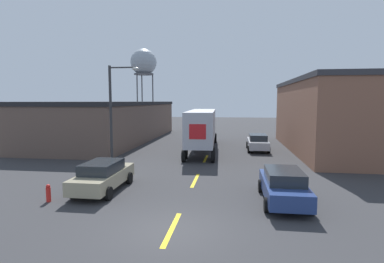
% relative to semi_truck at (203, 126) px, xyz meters
% --- Properties ---
extents(ground_plane, '(160.00, 160.00, 0.00)m').
position_rel_semi_truck_xyz_m(ground_plane, '(0.73, -18.93, -2.37)').
color(ground_plane, '#333335').
extents(road_centerline, '(0.20, 17.19, 0.01)m').
position_rel_semi_truck_xyz_m(road_centerline, '(0.73, -11.74, -2.36)').
color(road_centerline, yellow).
rests_on(road_centerline, ground_plane).
extents(warehouse_left, '(10.09, 25.66, 4.77)m').
position_rel_semi_truck_xyz_m(warehouse_left, '(-12.01, 6.10, 0.02)').
color(warehouse_left, brown).
rests_on(warehouse_left, ground_plane).
extents(warehouse_right, '(8.34, 18.96, 6.91)m').
position_rel_semi_truck_xyz_m(warehouse_right, '(12.58, 0.83, 1.10)').
color(warehouse_right, brown).
rests_on(warehouse_right, ground_plane).
extents(semi_truck, '(3.19, 14.43, 3.96)m').
position_rel_semi_truck_xyz_m(semi_truck, '(0.00, 0.00, 0.00)').
color(semi_truck, navy).
rests_on(semi_truck, ground_plane).
extents(parked_car_right_far, '(2.06, 4.79, 1.61)m').
position_rel_semi_truck_xyz_m(parked_car_right_far, '(5.39, 0.18, -1.53)').
color(parked_car_right_far, '#B2B2B7').
rests_on(parked_car_right_far, ground_plane).
extents(parked_car_right_near, '(2.06, 4.79, 1.61)m').
position_rel_semi_truck_xyz_m(parked_car_right_near, '(5.39, -15.11, -1.53)').
color(parked_car_right_near, navy).
rests_on(parked_car_right_near, ground_plane).
extents(parked_car_left_near, '(2.06, 4.79, 1.61)m').
position_rel_semi_truck_xyz_m(parked_car_left_near, '(-3.94, -14.48, -1.53)').
color(parked_car_left_near, tan).
rests_on(parked_car_left_near, ground_plane).
extents(water_tower, '(5.91, 5.91, 16.66)m').
position_rel_semi_truck_xyz_m(water_tower, '(-17.42, 37.66, 11.16)').
color(water_tower, '#47474C').
rests_on(water_tower, ground_plane).
extents(street_lamp, '(2.37, 0.32, 7.46)m').
position_rel_semi_truck_xyz_m(street_lamp, '(-5.92, -7.90, 1.98)').
color(street_lamp, '#2D2D30').
rests_on(street_lamp, ground_plane).
extents(fire_hydrant, '(0.22, 0.22, 0.86)m').
position_rel_semi_truck_xyz_m(fire_hydrant, '(-5.78, -16.56, -1.94)').
color(fire_hydrant, red).
rests_on(fire_hydrant, ground_plane).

